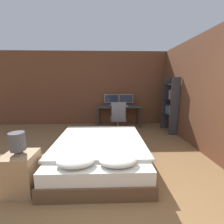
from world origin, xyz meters
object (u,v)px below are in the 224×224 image
bedside_lamp (17,142)px  keyboard (119,107)px  desk (119,109)px  monitor_left (111,99)px  office_chair (118,121)px  computer_mouse (127,106)px  nightstand (21,173)px  bed (100,152)px  monitor_right (126,99)px  bookshelf (171,103)px

bedside_lamp → keyboard: 3.57m
bedside_lamp → desk: 3.73m
monitor_left → office_chair: bearing=-79.1°
office_chair → computer_mouse: bearing=58.6°
nightstand → keyboard: (1.69, 3.14, 0.46)m
bed → monitor_right: (0.86, 2.79, 0.75)m
monitor_right → office_chair: 1.18m
bedside_lamp → office_chair: office_chair is taller
nightstand → bedside_lamp: bearing=0.0°
nightstand → bedside_lamp: size_ratio=1.83×
keyboard → bookshelf: bearing=-18.5°
monitor_right → nightstand: bearing=-119.2°
monitor_right → desk: bearing=-145.4°
desk → keyboard: bearing=-90.0°
desk → monitor_left: bearing=145.4°
computer_mouse → bookshelf: bearing=-22.0°
nightstand → bookshelf: size_ratio=0.34×
keyboard → computer_mouse: 0.27m
desk → monitor_right: 0.47m
monitor_left → keyboard: monitor_left is taller
office_chair → monitor_right: bearing=69.4°
desk → bookshelf: bearing=-24.3°
office_chair → bed: bearing=-105.2°
bedside_lamp → monitor_right: (1.97, 3.51, 0.21)m
office_chair → monitor_left: bearing=100.9°
monitor_right → computer_mouse: size_ratio=7.34×
monitor_right → office_chair: size_ratio=0.51×
bed → bookshelf: size_ratio=1.18×
computer_mouse → bookshelf: bookshelf is taller
nightstand → monitor_right: monitor_right is taller
bed → computer_mouse: (0.86, 2.41, 0.53)m
bedside_lamp → monitor_left: bearing=68.0°
keyboard → office_chair: (-0.09, -0.59, -0.35)m
keyboard → desk: bearing=90.0°
desk → computer_mouse: computer_mouse is taller
monitor_right → monitor_left: bearing=180.0°
office_chair → bookshelf: 1.75m
keyboard → computer_mouse: (0.27, 0.00, 0.01)m
bed → bookshelf: (2.17, 1.88, 0.70)m
desk → keyboard: keyboard is taller
bedside_lamp → monitor_left: 3.79m
bedside_lamp → bookshelf: bearing=38.5°
bed → desk: 2.70m
desk → monitor_left: size_ratio=3.05×
monitor_left → keyboard: bearing=-53.8°
office_chair → bedside_lamp: bearing=-122.2°
bedside_lamp → bed: bearing=33.2°
bed → bedside_lamp: 1.43m
nightstand → office_chair: size_ratio=0.58×
bookshelf → computer_mouse: bearing=158.0°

